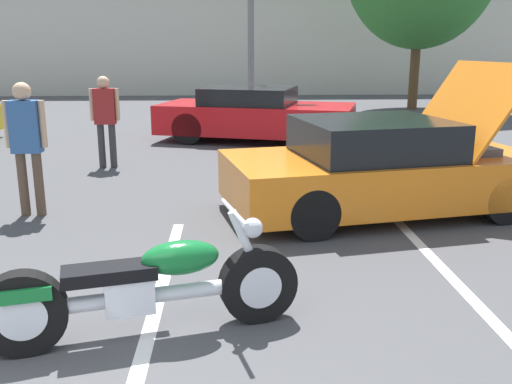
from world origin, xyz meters
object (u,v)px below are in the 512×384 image
Objects in this scene: show_car_hood_open at (384,168)px; spectator_near_motorcycle at (26,138)px; parked_car_right_row at (255,115)px; spectator_by_show_car at (105,114)px; motorcycle at (147,288)px.

spectator_near_motorcycle is (-4.58, 0.07, 0.42)m from show_car_hood_open.
spectator_by_show_car is at bearing -118.06° from parked_car_right_row.
parked_car_right_row is (-1.42, 5.84, 0.00)m from show_car_hood_open.
spectator_by_show_car reaches higher than motorcycle.
parked_car_right_row is at bearing 45.26° from spectator_by_show_car.
motorcycle is 0.54× the size of show_car_hood_open.
show_car_hood_open is at bearing -0.87° from spectator_near_motorcycle.
show_car_hood_open is at bearing -59.65° from parked_car_right_row.
motorcycle is 9.13m from parked_car_right_row.
spectator_near_motorcycle is (-3.16, -5.77, 0.42)m from parked_car_right_row.
spectator_near_motorcycle is 1.05× the size of spectator_by_show_car.
show_car_hood_open is 0.92× the size of parked_car_right_row.
spectator_near_motorcycle reaches higher than motorcycle.
spectator_by_show_car is (-1.56, 6.23, 0.57)m from motorcycle.
parked_car_right_row is (1.23, 9.05, 0.21)m from motorcycle.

